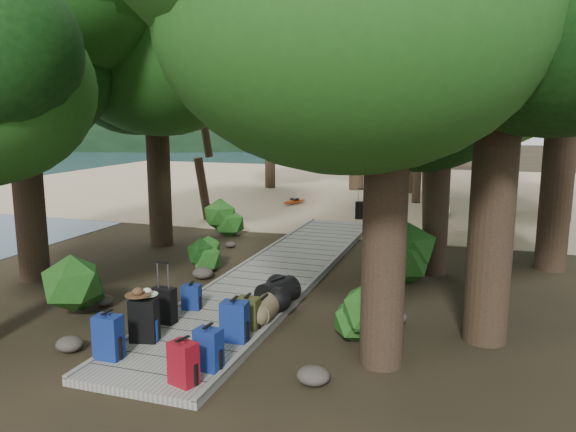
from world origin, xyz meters
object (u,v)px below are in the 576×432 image
(duffel_right_khaki, at_px, (264,309))
(lone_suitcase_on_sand, at_px, (361,210))
(backpack_left_c, at_px, (144,316))
(backpack_right_c, at_px, (235,319))
(backpack_left_d, at_px, (192,295))
(backpack_right_b, at_px, (208,347))
(backpack_right_a, at_px, (183,361))
(kayak, at_px, (295,200))
(backpack_left_b, at_px, (144,318))
(backpack_right_d, at_px, (248,311))
(suitcase_on_boardwalk, at_px, (164,305))
(duffel_right_black, at_px, (278,293))
(sun_lounger, at_px, (441,206))
(backpack_left_a, at_px, (108,335))

(duffel_right_khaki, xyz_separation_m, lone_suitcase_on_sand, (-0.39, 10.33, -0.00))
(backpack_left_c, distance_m, backpack_right_c, 1.44)
(backpack_left_d, xyz_separation_m, backpack_right_b, (1.39, -2.10, 0.07))
(backpack_right_a, height_order, lone_suitcase_on_sand, backpack_right_a)
(duffel_right_khaki, xyz_separation_m, kayak, (-3.54, 12.66, -0.16))
(backpack_left_b, distance_m, backpack_right_d, 1.65)
(backpack_left_c, bearing_deg, suitcase_on_boardwalk, 94.29)
(lone_suitcase_on_sand, bearing_deg, backpack_right_a, -98.55)
(duffel_right_black, relative_size, kayak, 0.27)
(duffel_right_khaki, bearing_deg, backpack_left_c, -140.80)
(duffel_right_khaki, bearing_deg, backpack_right_a, -95.05)
(duffel_right_black, bearing_deg, backpack_left_c, -105.12)
(backpack_left_b, distance_m, duffel_right_khaki, 2.02)
(backpack_left_b, bearing_deg, backpack_right_a, -52.88)
(lone_suitcase_on_sand, bearing_deg, backpack_left_d, -105.40)
(backpack_right_c, height_order, duffel_right_black, backpack_right_c)
(backpack_right_c, xyz_separation_m, duffel_right_black, (0.09, 1.74, -0.10))
(suitcase_on_boardwalk, distance_m, kayak, 13.45)
(backpack_right_b, distance_m, lone_suitcase_on_sand, 12.32)
(backpack_left_c, height_order, sun_lounger, backpack_left_c)
(backpack_right_a, relative_size, suitcase_on_boardwalk, 1.05)
(backpack_left_d, bearing_deg, sun_lounger, 62.62)
(sun_lounger, bearing_deg, backpack_right_c, -103.19)
(backpack_right_b, relative_size, kayak, 0.22)
(kayak, bearing_deg, sun_lounger, 12.62)
(backpack_left_d, height_order, backpack_right_d, backpack_right_d)
(backpack_left_a, distance_m, duffel_right_black, 3.29)
(backpack_left_c, xyz_separation_m, duffel_right_khaki, (1.52, 1.28, -0.15))
(backpack_right_c, distance_m, kayak, 14.04)
(duffel_right_black, bearing_deg, lone_suitcase_on_sand, 112.73)
(backpack_left_a, xyz_separation_m, suitcase_on_boardwalk, (0.02, 1.48, -0.05))
(backpack_left_d, height_order, backpack_right_a, backpack_right_a)
(backpack_right_c, relative_size, sun_lounger, 0.35)
(backpack_right_c, xyz_separation_m, suitcase_on_boardwalk, (-1.43, 0.32, -0.04))
(duffel_right_black, height_order, sun_lounger, sun_lounger)
(duffel_right_black, height_order, kayak, duffel_right_black)
(backpack_left_a, height_order, sun_lounger, backpack_left_a)
(backpack_right_a, relative_size, duffel_right_black, 0.82)
(backpack_right_a, bearing_deg, backpack_right_d, 106.77)
(lone_suitcase_on_sand, relative_size, kayak, 0.21)
(backpack_left_b, height_order, sun_lounger, backpack_left_b)
(backpack_right_a, relative_size, lone_suitcase_on_sand, 1.07)
(backpack_right_c, relative_size, backpack_right_d, 1.22)
(backpack_right_c, distance_m, sun_lounger, 13.15)
(backpack_left_a, xyz_separation_m, lone_suitcase_on_sand, (1.18, 12.45, -0.16))
(backpack_right_d, bearing_deg, backpack_right_c, -89.71)
(backpack_left_c, height_order, backpack_right_c, backpack_left_c)
(backpack_left_b, bearing_deg, kayak, 85.74)
(backpack_left_c, distance_m, duffel_right_khaki, 2.00)
(backpack_right_d, height_order, duffel_right_black, backpack_right_d)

